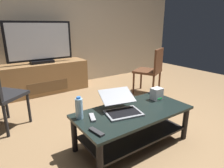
# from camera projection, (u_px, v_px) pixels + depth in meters

# --- Properties ---
(ground_plane) EXTENTS (7.68, 7.68, 0.00)m
(ground_plane) POSITION_uv_depth(u_px,v_px,m) (134.00, 136.00, 2.28)
(ground_plane) COLOR olive
(back_wall) EXTENTS (6.40, 0.12, 2.80)m
(back_wall) POSITION_uv_depth(u_px,v_px,m) (54.00, 18.00, 3.84)
(back_wall) COLOR #B2A38C
(back_wall) RESTS_ON ground
(coffee_table) EXTENTS (1.23, 0.60, 0.41)m
(coffee_table) POSITION_uv_depth(u_px,v_px,m) (133.00, 121.00, 2.05)
(coffee_table) COLOR black
(coffee_table) RESTS_ON ground
(media_cabinet) EXTENTS (1.65, 0.52, 0.58)m
(media_cabinet) POSITION_uv_depth(u_px,v_px,m) (44.00, 78.00, 3.70)
(media_cabinet) COLOR olive
(media_cabinet) RESTS_ON ground
(television) EXTENTS (1.18, 0.20, 0.75)m
(television) POSITION_uv_depth(u_px,v_px,m) (40.00, 43.00, 3.48)
(television) COLOR black
(television) RESTS_ON media_cabinet
(dining_chair) EXTENTS (0.59, 0.59, 0.86)m
(dining_chair) POSITION_uv_depth(u_px,v_px,m) (152.00, 69.00, 3.54)
(dining_chair) COLOR #59331E
(dining_chair) RESTS_ON ground
(laptop) EXTENTS (0.44, 0.48, 0.19)m
(laptop) POSITION_uv_depth(u_px,v_px,m) (121.00, 106.00, 1.98)
(laptop) COLOR gray
(laptop) RESTS_ON coffee_table
(router_box) EXTENTS (0.13, 0.11, 0.14)m
(router_box) POSITION_uv_depth(u_px,v_px,m) (157.00, 94.00, 2.29)
(router_box) COLOR silver
(router_box) RESTS_ON coffee_table
(water_bottle_near) EXTENTS (0.07, 0.07, 0.22)m
(water_bottle_near) POSITION_uv_depth(u_px,v_px,m) (79.00, 108.00, 1.81)
(water_bottle_near) COLOR #99C6E5
(water_bottle_near) RESTS_ON coffee_table
(cell_phone) EXTENTS (0.07, 0.14, 0.01)m
(cell_phone) POSITION_uv_depth(u_px,v_px,m) (153.00, 94.00, 2.48)
(cell_phone) COLOR black
(cell_phone) RESTS_ON coffee_table
(tv_remote) EXTENTS (0.10, 0.17, 0.02)m
(tv_remote) POSITION_uv_depth(u_px,v_px,m) (92.00, 117.00, 1.84)
(tv_remote) COLOR #99999E
(tv_remote) RESTS_ON coffee_table
(soundbar_remote) EXTENTS (0.07, 0.17, 0.02)m
(soundbar_remote) POSITION_uv_depth(u_px,v_px,m) (96.00, 132.00, 1.59)
(soundbar_remote) COLOR #2D2D30
(soundbar_remote) RESTS_ON coffee_table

